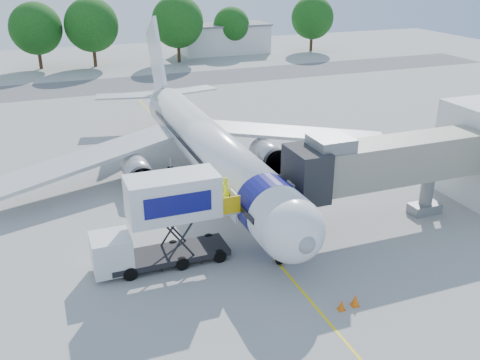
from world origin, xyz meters
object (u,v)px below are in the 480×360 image
object	(u,v)px
jet_bridge	(376,164)
ground_tug	(424,358)
aircraft	(207,146)
catering_hiloader	(163,222)

from	to	relation	value
jet_bridge	ground_tug	world-z (taller)	jet_bridge
aircraft	ground_tug	size ratio (longest dim) A/B	9.14
aircraft	ground_tug	world-z (taller)	aircraft
aircraft	ground_tug	bearing A→B (deg)	-85.07
jet_bridge	catering_hiloader	world-z (taller)	jet_bridge
ground_tug	catering_hiloader	bearing A→B (deg)	108.38
jet_bridge	aircraft	bearing A→B (deg)	125.70
jet_bridge	ground_tug	size ratio (longest dim) A/B	3.37
aircraft	jet_bridge	distance (m)	13.77
aircraft	catering_hiloader	world-z (taller)	aircraft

